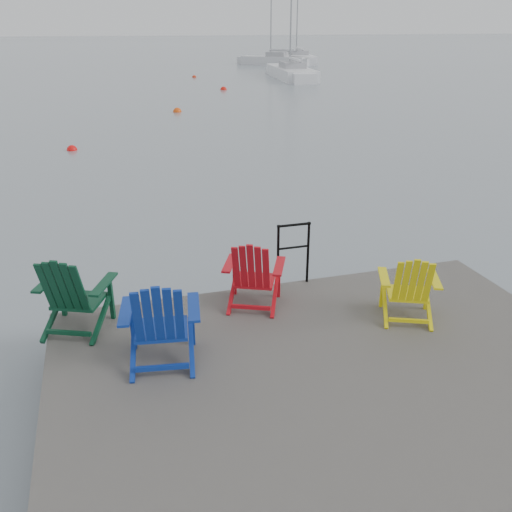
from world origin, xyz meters
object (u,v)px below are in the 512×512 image
object	(u,v)px
handrail	(293,248)
chair_blue	(160,321)
chair_green	(72,292)
chair_red	(253,273)
buoy_b	(177,112)
buoy_c	(224,90)
sailboat_mid	(297,59)
buoy_d	(194,77)
chair_yellow	(410,286)
buoy_a	(72,150)
sailboat_near	(291,73)
sailboat_far	(274,61)

from	to	relation	value
handrail	chair_blue	bearing A→B (deg)	-144.18
chair_green	chair_red	size ratio (longest dim) A/B	1.07
chair_red	buoy_b	xyz separation A→B (m)	(2.14, 20.44, -0.98)
buoy_c	chair_red	bearing A→B (deg)	-102.48
chair_green	chair_blue	size ratio (longest dim) A/B	0.97
chair_red	sailboat_mid	distance (m)	56.82
buoy_b	buoy_d	bearing A→B (deg)	77.03
handrail	chair_green	world-z (taller)	chair_green
chair_yellow	sailboat_mid	xyz separation A→B (m)	(18.60, 53.91, -0.60)
buoy_a	buoy_b	distance (m)	8.81
chair_red	sailboat_near	size ratio (longest dim) A/B	0.08
sailboat_far	buoy_b	world-z (taller)	sailboat_far
sailboat_near	sailboat_far	bearing A→B (deg)	84.79
chair_green	chair_blue	distance (m)	1.32
buoy_c	buoy_d	bearing A→B (deg)	91.37
chair_green	sailboat_mid	size ratio (longest dim) A/B	0.07
sailboat_near	sailboat_mid	xyz separation A→B (m)	(7.09, 17.77, -0.00)
sailboat_near	sailboat_mid	bearing A→B (deg)	76.05
sailboat_near	buoy_b	size ratio (longest dim) A/B	30.11
buoy_b	buoy_d	xyz separation A→B (m)	(4.05, 17.59, 0.00)
sailboat_mid	buoy_b	bearing A→B (deg)	-107.87
chair_blue	buoy_d	size ratio (longest dim) A/B	3.14
sailboat_mid	sailboat_near	bearing A→B (deg)	-100.47
chair_blue	sailboat_near	world-z (taller)	sailboat_near
buoy_c	sailboat_near	bearing A→B (deg)	42.81
sailboat_near	buoy_a	bearing A→B (deg)	-117.45
buoy_d	chair_red	bearing A→B (deg)	-99.25
handrail	buoy_c	world-z (taller)	handrail
chair_green	chair_yellow	distance (m)	4.01
chair_yellow	buoy_d	size ratio (longest dim) A/B	2.69
buoy_b	buoy_d	size ratio (longest dim) A/B	1.21
handrail	chair_green	size ratio (longest dim) A/B	0.89
handrail	buoy_a	distance (m)	12.95
chair_green	chair_yellow	bearing A→B (deg)	10.89
sailboat_mid	buoy_d	xyz separation A→B (m)	(-14.14, -15.02, -0.35)
chair_blue	sailboat_far	size ratio (longest dim) A/B	0.11
chair_green	sailboat_far	distance (m)	53.00
chair_green	buoy_b	distance (m)	20.91
chair_red	buoy_a	xyz separation A→B (m)	(-2.53, 12.98, -0.98)
chair_red	buoy_a	bearing A→B (deg)	125.39
chair_yellow	buoy_d	distance (m)	39.16
chair_yellow	buoy_c	bearing A→B (deg)	104.31
chair_blue	buoy_a	xyz separation A→B (m)	(-1.24, 13.94, -1.03)
chair_green	sailboat_mid	distance (m)	57.63
chair_red	buoy_a	world-z (taller)	chair_red
sailboat_far	buoy_c	distance (m)	22.98
sailboat_far	buoy_a	xyz separation A→B (m)	(-19.08, -36.60, -0.36)
buoy_a	buoy_c	xyz separation A→B (m)	(8.94, 15.98, 0.00)
sailboat_near	sailboat_mid	world-z (taller)	sailboat_mid
buoy_c	buoy_d	xyz separation A→B (m)	(-0.22, 9.07, 0.00)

